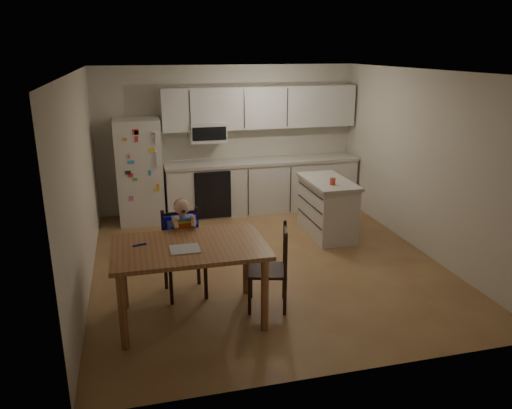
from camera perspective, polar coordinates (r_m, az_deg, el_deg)
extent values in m
cube|color=#945E3B|center=(6.79, 1.10, -6.62)|extent=(4.50, 5.00, 0.01)
cube|color=beige|center=(8.77, -3.19, 7.49)|extent=(4.50, 0.02, 2.50)
cube|color=beige|center=(6.20, -19.35, 2.29)|extent=(0.02, 5.00, 2.50)
cube|color=beige|center=(7.29, 18.53, 4.56)|extent=(0.02, 5.00, 2.50)
cube|color=white|center=(6.21, 1.24, 15.00)|extent=(4.50, 5.00, 0.01)
cube|color=silver|center=(8.35, -13.18, 3.74)|extent=(0.72, 0.70, 1.70)
cube|color=silver|center=(8.78, 0.68, 2.04)|extent=(3.34, 0.60, 0.86)
cube|color=beige|center=(8.66, 0.71, 4.95)|extent=(3.37, 0.62, 0.05)
cube|color=black|center=(8.30, -4.92, 1.06)|extent=(0.60, 0.02, 0.80)
cube|color=silver|center=(8.64, 0.49, 11.05)|extent=(3.34, 0.34, 0.70)
cube|color=silver|center=(8.48, -5.55, 8.25)|extent=(0.60, 0.38, 0.33)
cube|color=silver|center=(7.71, 8.11, -0.51)|extent=(0.56, 1.12, 0.82)
cube|color=beige|center=(7.58, 8.25, 2.62)|extent=(0.62, 1.18, 0.05)
cylinder|color=#D14431|center=(7.31, 8.75, 2.63)|extent=(0.08, 0.08, 0.10)
cube|color=brown|center=(5.17, -7.65, -4.85)|extent=(1.57, 1.01, 0.04)
cylinder|color=brown|center=(4.96, -15.01, -11.75)|extent=(0.08, 0.08, 0.79)
cylinder|color=brown|center=(5.70, -14.98, -7.75)|extent=(0.08, 0.08, 0.79)
cylinder|color=brown|center=(5.10, 1.00, -10.26)|extent=(0.08, 0.08, 0.79)
cylinder|color=brown|center=(5.82, -1.14, -6.57)|extent=(0.08, 0.08, 0.79)
cube|color=silver|center=(5.05, -8.14, -5.08)|extent=(0.30, 0.26, 0.01)
cylinder|color=#1110AF|center=(5.24, -13.29, -4.52)|extent=(0.12, 0.06, 0.02)
cube|color=black|center=(5.84, -8.18, -6.08)|extent=(0.47, 0.47, 0.03)
cube|color=black|center=(5.73, -9.68, -9.21)|extent=(0.04, 0.04, 0.44)
cube|color=black|center=(6.09, -10.28, -7.59)|extent=(0.04, 0.04, 0.44)
cube|color=black|center=(5.79, -5.76, -8.73)|extent=(0.04, 0.04, 0.44)
cube|color=black|center=(6.14, -6.60, -7.17)|extent=(0.04, 0.04, 0.44)
cube|color=black|center=(5.92, -8.65, -2.89)|extent=(0.44, 0.07, 0.52)
cube|color=#1110AF|center=(5.81, -8.21, -5.46)|extent=(0.42, 0.38, 0.10)
cube|color=#1110AF|center=(5.86, -8.57, -2.86)|extent=(0.40, 0.09, 0.35)
cube|color=#5575EF|center=(5.77, -8.20, -4.99)|extent=(0.33, 0.29, 0.02)
cube|color=blue|center=(5.71, -8.35, -2.68)|extent=(0.24, 0.16, 0.27)
cube|color=red|center=(5.65, -8.23, -3.00)|extent=(0.20, 0.03, 0.21)
sphere|color=beige|center=(5.62, -8.45, -0.27)|extent=(0.19, 0.19, 0.18)
ellipsoid|color=olive|center=(5.61, -8.46, -0.08)|extent=(0.19, 0.18, 0.15)
cube|color=black|center=(5.52, 1.32, -7.55)|extent=(0.52, 0.52, 0.03)
cube|color=black|center=(5.79, -0.59, -8.75)|extent=(0.04, 0.04, 0.42)
cube|color=black|center=(5.79, 3.22, -8.78)|extent=(0.04, 0.04, 0.42)
cube|color=black|center=(5.45, -0.74, -10.51)|extent=(0.04, 0.04, 0.42)
cube|color=black|center=(5.45, 3.32, -10.55)|extent=(0.04, 0.04, 0.42)
cube|color=black|center=(5.41, 3.36, -5.02)|extent=(0.15, 0.41, 0.50)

